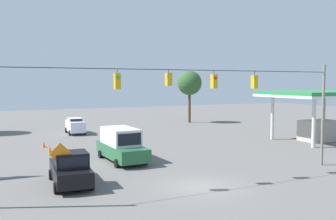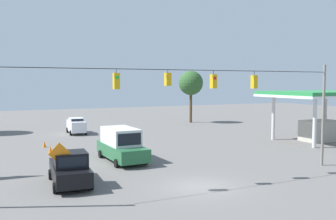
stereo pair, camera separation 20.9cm
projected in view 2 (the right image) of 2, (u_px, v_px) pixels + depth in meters
The scene contains 13 objects.
ground_plane at pixel (200, 187), 22.44m from camera, with size 140.00×140.00×0.00m, color #605E5B.
overhead_signal_span at pixel (191, 105), 23.12m from camera, with size 22.74×0.38×7.57m.
pickup_truck_black_parked_shoulder at pixel (70, 169), 22.81m from camera, with size 2.51×5.27×2.12m.
sedan_white_withflow_deep at pixel (76, 125), 45.61m from camera, with size 2.11×4.40×1.94m.
box_truck_green_withflow_mid at pixel (121, 145), 29.81m from camera, with size 2.69×6.24×2.62m.
traffic_cone_nearest at pixel (72, 174), 24.25m from camera, with size 0.36×0.36×0.62m, color orange.
traffic_cone_second at pixel (62, 164), 27.30m from camera, with size 0.36×0.36×0.62m, color orange.
traffic_cone_third at pixel (56, 156), 30.12m from camera, with size 0.36×0.36×0.62m, color orange.
traffic_cone_fourth at pixel (50, 149), 33.21m from camera, with size 0.36×0.36×0.62m, color orange.
traffic_cone_fifth at pixel (44, 144), 36.07m from camera, with size 0.36×0.36×0.62m, color orange.
gas_station at pixel (321, 105), 39.80m from camera, with size 11.26×8.37×5.33m.
work_zone_sign at pixel (60, 157), 21.34m from camera, with size 1.27×0.06×2.84m.
tree_horizon_right at pixel (191, 83), 58.04m from camera, with size 3.78×3.78×8.06m.
Camera 2 is at (11.13, 19.12, 6.26)m, focal length 40.00 mm.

